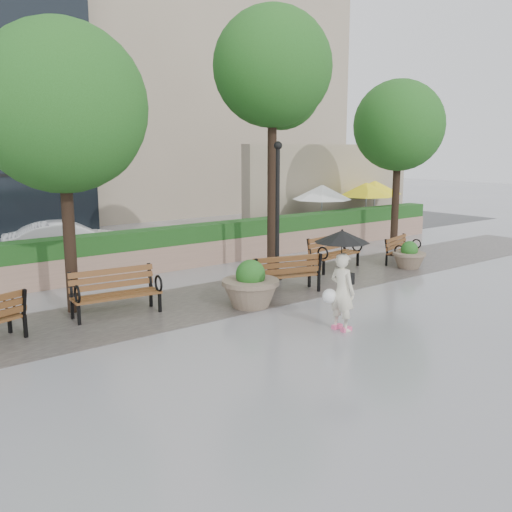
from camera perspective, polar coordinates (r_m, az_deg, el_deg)
ground at (r=13.80m, az=9.20°, el=-5.62°), size 100.00×100.00×0.00m
cobble_strip at (r=15.91m, az=1.25°, el=-3.25°), size 28.00×3.20×0.01m
hedge_wall at (r=18.97m, az=-6.42°, el=1.02°), size 24.00×0.80×1.35m
cafe_wall at (r=27.09m, az=7.50°, el=6.78°), size 10.00×0.60×4.00m
cafe_hedge at (r=25.39m, az=10.16°, el=2.91°), size 8.00×0.50×0.90m
asphalt_street at (r=22.54m, az=-11.74°, el=0.71°), size 40.00×7.00×0.00m
bldg_stone at (r=38.06m, az=-6.60°, el=20.03°), size 18.00×10.00×20.00m
bench_1 at (r=13.71m, az=-13.77°, el=-4.51°), size 2.08×1.00×1.08m
bench_2 at (r=15.38m, az=2.76°, el=-2.56°), size 2.10×1.28×1.06m
bench_3 at (r=18.50m, az=7.81°, el=-0.36°), size 2.07×1.08×1.06m
bench_4 at (r=19.96m, az=14.39°, el=0.07°), size 1.76×1.10×0.89m
planter_left at (r=13.99m, az=-0.55°, el=-3.28°), size 1.41×1.41×1.18m
planter_right at (r=19.15m, az=15.05°, el=-0.16°), size 1.06×1.06×0.89m
lamppost at (r=16.62m, az=2.16°, el=3.58°), size 0.28×0.28×4.04m
tree_0 at (r=14.00m, az=-18.37°, el=13.40°), size 3.88×3.86×6.69m
tree_1 at (r=17.98m, az=1.88°, el=17.78°), size 3.63×3.56×8.00m
tree_2 at (r=22.65m, az=14.18°, el=12.22°), size 3.48×3.39×6.37m
patio_umb_white at (r=24.30m, az=6.62°, el=6.32°), size 2.50×2.50×2.30m
patio_umb_yellow_a at (r=26.20m, az=10.98°, el=6.51°), size 2.50×2.50×2.30m
patio_umb_yellow_b at (r=27.71m, az=11.80°, el=6.71°), size 2.50×2.50×2.30m
car_right at (r=20.54m, az=-18.28°, el=1.37°), size 4.43×2.43×1.39m
pedestrian at (r=12.21m, az=8.58°, el=-1.41°), size 1.17×1.17×2.16m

